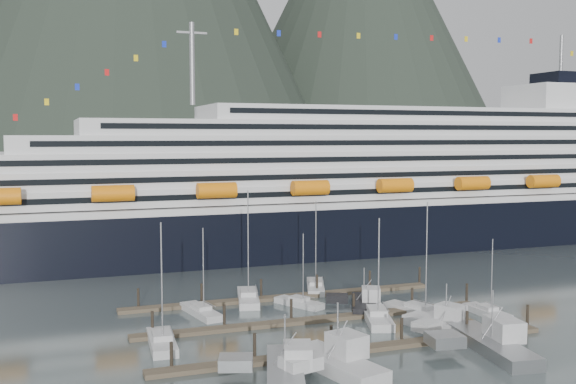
% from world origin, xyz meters
% --- Properties ---
extents(ground, '(1600.00, 1600.00, 0.00)m').
position_xyz_m(ground, '(0.00, 0.00, 0.00)').
color(ground, '#4E5C5A').
rests_on(ground, ground).
extents(cruise_ship, '(210.00, 30.40, 50.30)m').
position_xyz_m(cruise_ship, '(30.03, 54.94, 12.04)').
color(cruise_ship, black).
rests_on(cruise_ship, ground).
extents(dock_near, '(48.18, 2.28, 3.20)m').
position_xyz_m(dock_near, '(-4.93, -9.95, 0.31)').
color(dock_near, '#4E4232').
rests_on(dock_near, ground).
extents(dock_mid, '(48.18, 2.28, 3.20)m').
position_xyz_m(dock_mid, '(-4.93, 3.05, 0.31)').
color(dock_mid, '#4E4232').
rests_on(dock_mid, ground).
extents(dock_far, '(48.18, 2.28, 3.20)m').
position_xyz_m(dock_far, '(-4.93, 16.05, 0.31)').
color(dock_far, '#4E4232').
rests_on(dock_far, ground).
extents(sailboat_a, '(3.45, 9.88, 15.05)m').
position_xyz_m(sailboat_a, '(-25.63, -0.60, 0.44)').
color(sailboat_a, '#BABABA').
rests_on(sailboat_a, ground).
extents(sailboat_b, '(4.14, 9.68, 12.42)m').
position_xyz_m(sailboat_b, '(-18.40, 11.27, 0.40)').
color(sailboat_b, '#BABABA').
rests_on(sailboat_b, ground).
extents(sailboat_c, '(6.32, 11.27, 14.27)m').
position_xyz_m(sailboat_c, '(2.64, 0.50, 0.44)').
color(sailboat_c, '#BABABA').
rests_on(sailboat_c, ground).
extents(sailboat_d, '(6.26, 10.79, 15.87)m').
position_xyz_m(sailboat_d, '(9.55, 1.40, 0.43)').
color(sailboat_d, '#BABABA').
rests_on(sailboat_d, ground).
extents(sailboat_e, '(5.44, 11.37, 16.93)m').
position_xyz_m(sailboat_e, '(-10.22, 16.43, 0.46)').
color(sailboat_e, '#BABABA').
rests_on(sailboat_e, ground).
extents(sailboat_f, '(5.63, 7.93, 10.84)m').
position_xyz_m(sailboat_f, '(-4.17, 11.30, 0.39)').
color(sailboat_f, '#BABABA').
rests_on(sailboat_f, ground).
extents(sailboat_g, '(6.00, 10.55, 14.59)m').
position_xyz_m(sailboat_g, '(1.93, 19.99, 0.42)').
color(sailboat_g, '#BABABA').
rests_on(sailboat_g, ground).
extents(sailboat_h, '(2.50, 7.98, 10.89)m').
position_xyz_m(sailboat_h, '(18.00, -2.05, 0.39)').
color(sailboat_h, '#BABABA').
rests_on(sailboat_h, ground).
extents(trawler_a, '(10.43, 13.40, 7.11)m').
position_xyz_m(trawler_a, '(-15.79, -14.78, 0.90)').
color(trawler_a, gray).
rests_on(trawler_a, ground).
extents(trawler_b, '(10.09, 12.80, 7.96)m').
position_xyz_m(trawler_b, '(-10.09, -15.03, 0.98)').
color(trawler_b, '#BABABA').
rests_on(trawler_b, ground).
extents(trawler_c, '(10.97, 15.42, 7.71)m').
position_xyz_m(trawler_c, '(8.88, -14.98, 0.96)').
color(trawler_c, gray).
rests_on(trawler_c, ground).
extents(trawler_d, '(9.48, 11.37, 6.52)m').
position_xyz_m(trawler_d, '(8.55, -6.44, 0.85)').
color(trawler_d, '#BABABA').
rests_on(trawler_d, ground).
extents(trawler_e, '(8.79, 10.34, 6.39)m').
position_xyz_m(trawler_e, '(3.69, 6.72, 0.84)').
color(trawler_e, black).
rests_on(trawler_e, ground).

